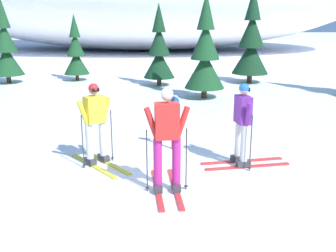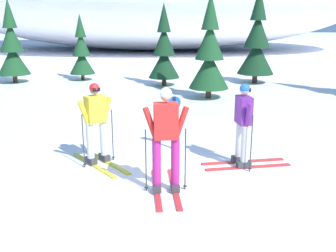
# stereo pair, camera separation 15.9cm
# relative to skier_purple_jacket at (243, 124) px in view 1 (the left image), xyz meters

# --- Properties ---
(ground_plane) EXTENTS (120.00, 120.00, 0.00)m
(ground_plane) POSITION_rel_skier_purple_jacket_xyz_m (-1.64, -0.90, -0.89)
(ground_plane) COLOR white
(skier_purple_jacket) EXTENTS (1.84, 0.86, 1.71)m
(skier_purple_jacket) POSITION_rel_skier_purple_jacket_xyz_m (0.00, 0.00, 0.00)
(skier_purple_jacket) COLOR red
(skier_purple_jacket) RESTS_ON ground
(skier_red_jacket) EXTENTS (0.79, 1.77, 1.86)m
(skier_red_jacket) POSITION_rel_skier_purple_jacket_xyz_m (-1.44, -1.38, 0.09)
(skier_red_jacket) COLOR red
(skier_red_jacket) RESTS_ON ground
(skier_yellow_jacket) EXTENTS (1.48, 1.54, 1.69)m
(skier_yellow_jacket) POSITION_rel_skier_purple_jacket_xyz_m (-2.98, -0.11, -0.01)
(skier_yellow_jacket) COLOR gold
(skier_yellow_jacket) RESTS_ON ground
(pine_tree_far_left) EXTENTS (1.41, 1.41, 3.66)m
(pine_tree_far_left) POSITION_rel_skier_purple_jacket_xyz_m (-9.23, 9.46, 0.64)
(pine_tree_far_left) COLOR #47301E
(pine_tree_far_left) RESTS_ON ground
(pine_tree_left) EXTENTS (1.16, 1.16, 3.00)m
(pine_tree_left) POSITION_rel_skier_purple_jacket_xyz_m (-6.38, 10.38, 0.37)
(pine_tree_left) COLOR #47301E
(pine_tree_left) RESTS_ON ground
(pine_tree_center_left) EXTENTS (1.33, 1.33, 3.45)m
(pine_tree_center_left) POSITION_rel_skier_purple_jacket_xyz_m (-2.47, 9.26, 0.55)
(pine_tree_center_left) COLOR #47301E
(pine_tree_center_left) RESTS_ON ground
(pine_tree_center_right) EXTENTS (1.45, 1.45, 3.76)m
(pine_tree_center_right) POSITION_rel_skier_purple_jacket_xyz_m (-0.59, 6.75, 0.69)
(pine_tree_center_right) COLOR #47301E
(pine_tree_center_right) RESTS_ON ground
(pine_tree_right) EXTENTS (1.61, 1.61, 4.16)m
(pine_tree_right) POSITION_rel_skier_purple_jacket_xyz_m (1.52, 10.24, 0.85)
(pine_tree_right) COLOR #47301E
(pine_tree_right) RESTS_ON ground
(trail_marker_post) EXTENTS (0.28, 0.07, 1.24)m
(trail_marker_post) POSITION_rel_skier_purple_jacket_xyz_m (-1.45, 0.92, -0.17)
(trail_marker_post) COLOR black
(trail_marker_post) RESTS_ON ground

